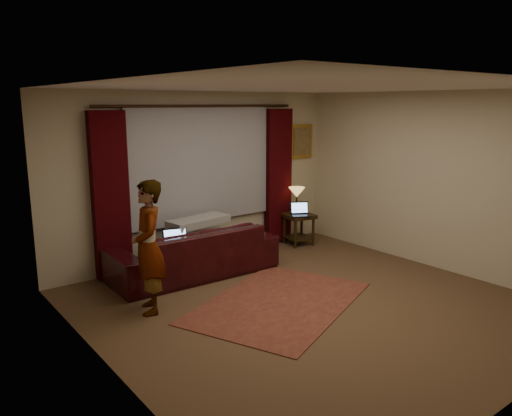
{
  "coord_description": "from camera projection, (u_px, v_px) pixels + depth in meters",
  "views": [
    {
      "loc": [
        -4.01,
        -4.14,
        2.42
      ],
      "look_at": [
        0.1,
        1.2,
        1.0
      ],
      "focal_mm": 35.0,
      "sensor_mm": 36.0,
      "label": 1
    }
  ],
  "objects": [
    {
      "name": "sofa",
      "position": [
        194.0,
        242.0,
        7.08
      ],
      "size": [
        2.41,
        1.09,
        0.96
      ],
      "primitive_type": "imported",
      "rotation": [
        0.0,
        0.0,
        3.12
      ],
      "color": "black",
      "rests_on": "floor"
    },
    {
      "name": "throw_blanket",
      "position": [
        198.0,
        204.0,
        7.29
      ],
      "size": [
        1.0,
        0.53,
        0.11
      ],
      "primitive_type": "cube",
      "rotation": [
        0.0,
        0.0,
        0.16
      ],
      "color": "gray",
      "rests_on": "sofa"
    },
    {
      "name": "laptop_table",
      "position": [
        301.0,
        209.0,
        8.44
      ],
      "size": [
        0.44,
        0.45,
        0.23
      ],
      "primitive_type": null,
      "rotation": [
        0.0,
        0.0,
        -0.5
      ],
      "color": "black",
      "rests_on": "end_table"
    },
    {
      "name": "tiffany_lamp",
      "position": [
        297.0,
        200.0,
        8.64
      ],
      "size": [
        0.32,
        0.32,
        0.46
      ],
      "primitive_type": null,
      "rotation": [
        0.0,
        0.0,
        0.12
      ],
      "color": "#A2853C",
      "rests_on": "end_table"
    },
    {
      "name": "picture_frame",
      "position": [
        301.0,
        141.0,
        8.91
      ],
      "size": [
        0.5,
        0.04,
        0.6
      ],
      "primitive_type": "cube",
      "color": "gold",
      "rests_on": "wall_back"
    },
    {
      "name": "sheer_curtain",
      "position": [
        202.0,
        164.0,
        7.69
      ],
      "size": [
        2.5,
        0.05,
        1.8
      ],
      "primitive_type": "cube",
      "color": "#94949C",
      "rests_on": "wall_back"
    },
    {
      "name": "clothing_pile",
      "position": [
        243.0,
        230.0,
        7.38
      ],
      "size": [
        0.52,
        0.43,
        0.19
      ],
      "primitive_type": "ellipsoid",
      "rotation": [
        0.0,
        0.0,
        0.19
      ],
      "color": "brown",
      "rests_on": "sofa"
    },
    {
      "name": "wall_left",
      "position": [
        104.0,
        234.0,
        4.34
      ],
      "size": [
        0.02,
        5.0,
        2.6
      ],
      "primitive_type": "cube",
      "color": "#C0B595",
      "rests_on": "ground"
    },
    {
      "name": "wall_back",
      "position": [
        200.0,
        176.0,
        7.77
      ],
      "size": [
        5.0,
        0.02,
        2.6
      ],
      "primitive_type": "cube",
      "color": "#C0B595",
      "rests_on": "ground"
    },
    {
      "name": "end_table",
      "position": [
        299.0,
        229.0,
        8.67
      ],
      "size": [
        0.54,
        0.54,
        0.54
      ],
      "primitive_type": "cube",
      "rotation": [
        0.0,
        0.0,
        -0.17
      ],
      "color": "black",
      "rests_on": "floor"
    },
    {
      "name": "person",
      "position": [
        149.0,
        247.0,
        5.77
      ],
      "size": [
        0.59,
        0.59,
        1.57
      ],
      "primitive_type": "imported",
      "rotation": [
        0.0,
        0.0,
        -1.92
      ],
      "color": "gray",
      "rests_on": "floor"
    },
    {
      "name": "drape_right",
      "position": [
        278.0,
        176.0,
        8.61
      ],
      "size": [
        0.5,
        0.14,
        2.3
      ],
      "primitive_type": "cube",
      "color": "black",
      "rests_on": "floor"
    },
    {
      "name": "ceiling",
      "position": [
        314.0,
        87.0,
        5.57
      ],
      "size": [
        5.0,
        5.0,
        0.02
      ],
      "primitive_type": "cube",
      "color": "silver",
      "rests_on": "ground"
    },
    {
      "name": "laptop_sofa",
      "position": [
        177.0,
        240.0,
        6.76
      ],
      "size": [
        0.43,
        0.45,
        0.25
      ],
      "primitive_type": null,
      "rotation": [
        0.0,
        0.0,
        -0.28
      ],
      "color": "black",
      "rests_on": "sofa"
    },
    {
      "name": "wall_right",
      "position": [
        435.0,
        181.0,
        7.33
      ],
      "size": [
        0.02,
        5.0,
        2.6
      ],
      "primitive_type": "cube",
      "color": "#C0B595",
      "rests_on": "ground"
    },
    {
      "name": "drape_left",
      "position": [
        110.0,
        196.0,
        6.82
      ],
      "size": [
        0.5,
        0.14,
        2.3
      ],
      "primitive_type": "cube",
      "color": "black",
      "rests_on": "floor"
    },
    {
      "name": "curtain_rod",
      "position": [
        202.0,
        106.0,
        7.47
      ],
      "size": [
        0.04,
        0.04,
        3.4
      ],
      "primitive_type": "cylinder",
      "color": "#301E10",
      "rests_on": "wall_back"
    },
    {
      "name": "floor",
      "position": [
        309.0,
        305.0,
        6.11
      ],
      "size": [
        5.0,
        5.0,
        0.01
      ],
      "primitive_type": "cube",
      "color": "#513A24",
      "rests_on": "ground"
    },
    {
      "name": "area_rug",
      "position": [
        279.0,
        302.0,
        6.16
      ],
      "size": [
        2.78,
        2.36,
        0.01
      ],
      "primitive_type": "cube",
      "rotation": [
        0.0,
        0.0,
        0.4
      ],
      "color": "brown",
      "rests_on": "floor"
    }
  ]
}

